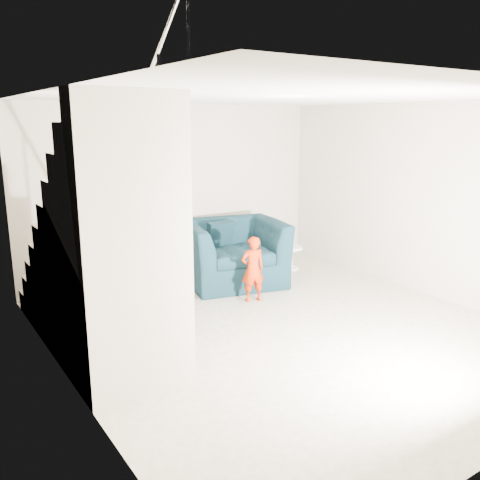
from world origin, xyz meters
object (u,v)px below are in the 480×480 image
armchair (233,252)px  side_table (291,254)px  toddler (253,269)px  staircase (102,269)px

armchair → side_table: (1.21, 0.07, -0.22)m
toddler → staircase: bearing=25.8°
toddler → staircase: 2.35m
armchair → toddler: 0.88m
armchair → toddler: size_ratio=1.60×
side_table → armchair: bearing=-176.8°
toddler → side_table: 1.72m
staircase → armchair: bearing=28.3°
toddler → side_table: (1.44, 0.92, -0.20)m
armchair → staircase: staircase is taller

